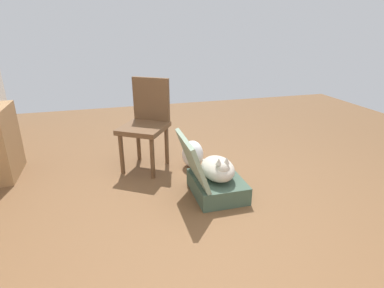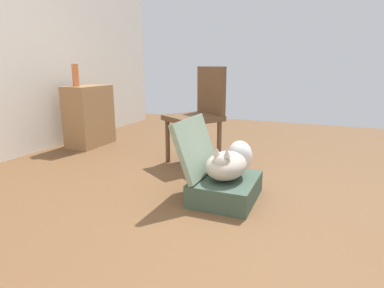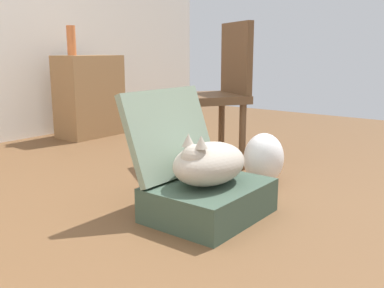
% 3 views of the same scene
% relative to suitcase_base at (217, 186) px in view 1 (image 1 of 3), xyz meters
% --- Properties ---
extents(ground_plane, '(7.68, 7.68, 0.00)m').
position_rel_suitcase_base_xyz_m(ground_plane, '(-0.38, 0.12, -0.08)').
color(ground_plane, brown).
rests_on(ground_plane, ground).
extents(suitcase_base, '(0.53, 0.43, 0.16)m').
position_rel_suitcase_base_xyz_m(suitcase_base, '(0.00, 0.00, 0.00)').
color(suitcase_base, '#384C3D').
rests_on(suitcase_base, ground).
extents(suitcase_lid, '(0.53, 0.18, 0.42)m').
position_rel_suitcase_base_xyz_m(suitcase_lid, '(0.00, 0.23, 0.29)').
color(suitcase_lid, gray).
rests_on(suitcase_lid, suitcase_base).
extents(cat, '(0.48, 0.28, 0.25)m').
position_rel_suitcase_base_xyz_m(cat, '(-0.01, 0.00, 0.18)').
color(cat, '#B2A899').
rests_on(cat, suitcase_base).
extents(plastic_bag_white, '(0.25, 0.23, 0.29)m').
position_rel_suitcase_base_xyz_m(plastic_bag_white, '(0.62, 0.06, 0.07)').
color(plastic_bag_white, white).
rests_on(plastic_bag_white, ground).
extents(chair, '(0.63, 0.61, 0.93)m').
position_rel_suitcase_base_xyz_m(chair, '(0.78, 0.51, 0.42)').
color(chair, brown).
rests_on(chair, ground).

